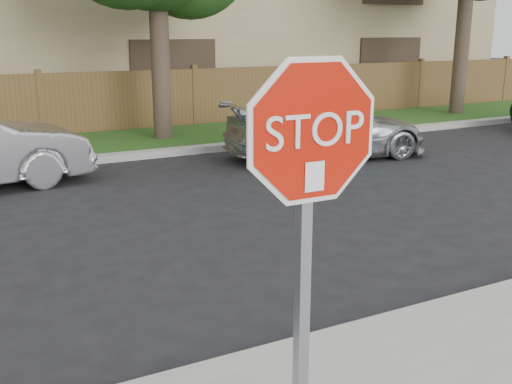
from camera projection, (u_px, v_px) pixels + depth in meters
ground at (259, 357)px, 4.97m from camera, size 90.00×90.00×0.00m
far_curb at (69, 162)px, 11.93m from camera, size 70.00×0.30×0.15m
grass_strip at (55, 148)px, 13.34m from camera, size 70.00×3.00×0.12m
fence at (41, 107)px, 14.52m from camera, size 70.00×0.12×1.60m
stop_sign at (309, 194)px, 3.00m from camera, size 1.01×0.13×2.55m
sedan_right at (326, 128)px, 12.53m from camera, size 4.50×2.31×1.25m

